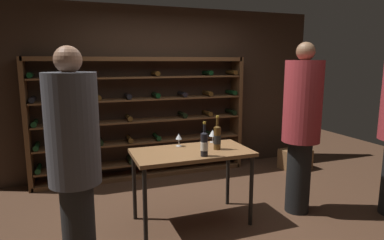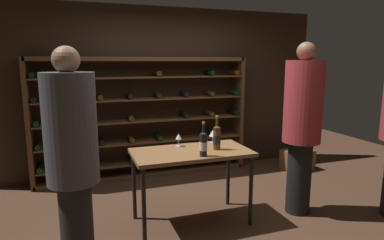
{
  "view_description": "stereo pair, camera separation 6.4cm",
  "coord_description": "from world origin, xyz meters",
  "views": [
    {
      "loc": [
        -1.4,
        -3.35,
        1.78
      ],
      "look_at": [
        -0.11,
        0.17,
        1.11
      ],
      "focal_mm": 30.82,
      "sensor_mm": 36.0,
      "label": 1
    },
    {
      "loc": [
        -1.34,
        -3.37,
        1.78
      ],
      "look_at": [
        -0.11,
        0.17,
        1.11
      ],
      "focal_mm": 30.82,
      "sensor_mm": 36.0,
      "label": 2
    }
  ],
  "objects": [
    {
      "name": "wine_crate",
      "position": [
        2.06,
        1.04,
        0.16
      ],
      "size": [
        0.52,
        0.4,
        0.33
      ],
      "primitive_type": "cube",
      "rotation": [
        0.0,
        0.0,
        0.12
      ],
      "color": "brown",
      "rests_on": "ground"
    },
    {
      "name": "person_guest_blue_shirt",
      "position": [
        -1.41,
        -0.66,
        1.05
      ],
      "size": [
        0.41,
        0.41,
        1.9
      ],
      "rotation": [
        0.0,
        0.0,
        2.4
      ],
      "color": "black",
      "rests_on": "ground"
    },
    {
      "name": "person_guest_plum_blouse",
      "position": [
        1.07,
        -0.29,
        1.1
      ],
      "size": [
        0.43,
        0.43,
        1.99
      ],
      "rotation": [
        0.0,
        0.0,
        2.89
      ],
      "color": "black",
      "rests_on": "ground"
    },
    {
      "name": "ground_plane",
      "position": [
        0.0,
        0.0,
        0.0
      ],
      "size": [
        9.57,
        9.57,
        0.0
      ],
      "primitive_type": "plane",
      "color": "#472D1E"
    },
    {
      "name": "tasting_table",
      "position": [
        -0.21,
        -0.11,
        0.74
      ],
      "size": [
        1.27,
        0.67,
        0.82
      ],
      "color": "brown",
      "rests_on": "ground"
    },
    {
      "name": "wine_glass_stemmed_right",
      "position": [
        -0.28,
        0.12,
        0.93
      ],
      "size": [
        0.07,
        0.07,
        0.14
      ],
      "color": "silver",
      "rests_on": "tasting_table"
    },
    {
      "name": "wine_bottle_amber_reserve",
      "position": [
        -0.16,
        -0.35,
        0.96
      ],
      "size": [
        0.08,
        0.08,
        0.36
      ],
      "color": "black",
      "rests_on": "tasting_table"
    },
    {
      "name": "wine_bottle_green_slim",
      "position": [
        0.07,
        -0.15,
        0.96
      ],
      "size": [
        0.08,
        0.08,
        0.38
      ],
      "color": "#4C3314",
      "rests_on": "tasting_table"
    },
    {
      "name": "wine_rack",
      "position": [
        -0.4,
        1.57,
        0.91
      ],
      "size": [
        3.27,
        0.32,
        1.84
      ],
      "color": "brown",
      "rests_on": "ground"
    },
    {
      "name": "wine_glass_stemmed_left",
      "position": [
        0.15,
        0.15,
        0.93
      ],
      "size": [
        0.09,
        0.09,
        0.15
      ],
      "color": "silver",
      "rests_on": "tasting_table"
    },
    {
      "name": "back_wall",
      "position": [
        0.0,
        1.78,
        1.31
      ],
      "size": [
        5.27,
        0.1,
        2.61
      ],
      "primitive_type": "cube",
      "color": "#332319",
      "rests_on": "ground"
    }
  ]
}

